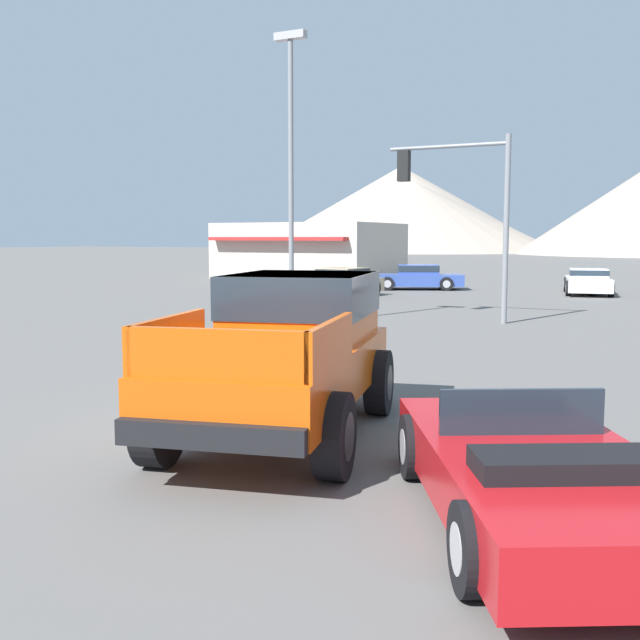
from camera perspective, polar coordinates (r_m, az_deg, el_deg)
name	(u,v)px	position (r m, az deg, el deg)	size (l,w,h in m)	color
ground_plane	(272,426)	(9.79, -3.64, -8.04)	(320.00, 320.00, 0.00)	#5B5956
orange_pickup_truck	(291,343)	(9.37, -2.26, -1.78)	(3.02, 5.18, 1.95)	#CC4C0C
red_convertible_car	(537,476)	(6.68, 16.17, -11.35)	(3.47, 4.36, 1.07)	#B21419
parked_car_blue	(416,277)	(35.72, 7.35, 3.29)	(4.73, 3.41, 1.18)	#334C9E
parked_car_white	(588,281)	(34.38, 19.75, 2.81)	(2.51, 4.55, 1.10)	white
parked_car_tan	(342,282)	(30.79, 1.68, 2.90)	(2.28, 4.29, 1.21)	tan
traffic_light_main	(459,193)	(22.17, 10.52, 9.48)	(3.57, 0.38, 5.29)	slate
street_lamp_post	(291,153)	(20.72, -2.24, 12.62)	(0.90, 0.24, 7.87)	slate
storefront_building	(311,250)	(46.46, -0.68, 5.32)	(9.74, 8.68, 3.32)	#BCB2A3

